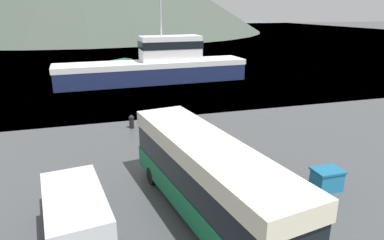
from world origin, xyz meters
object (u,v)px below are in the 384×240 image
fishing_boat (156,65)px  small_boat (113,64)px  tour_bus (207,176)px  storage_bin (327,179)px  delivery_van (75,215)px

fishing_boat → small_boat: size_ratio=3.50×
tour_bus → small_boat: bearing=81.6°
fishing_boat → storage_bin: size_ratio=16.07×
tour_bus → delivery_van: (-5.25, -0.34, -0.63)m
delivery_van → storage_bin: size_ratio=4.51×
delivery_van → tour_bus: bearing=-4.2°
small_boat → delivery_van: bearing=128.2°
tour_bus → delivery_van: tour_bus is taller
fishing_boat → small_boat: 14.59m
storage_bin → small_boat: storage_bin is taller
small_boat → tour_bus: bearing=135.2°
tour_bus → storage_bin: tour_bus is taller
delivery_van → fishing_boat: fishing_boat is taller
delivery_van → small_boat: size_ratio=0.98×
tour_bus → storage_bin: bearing=-4.6°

